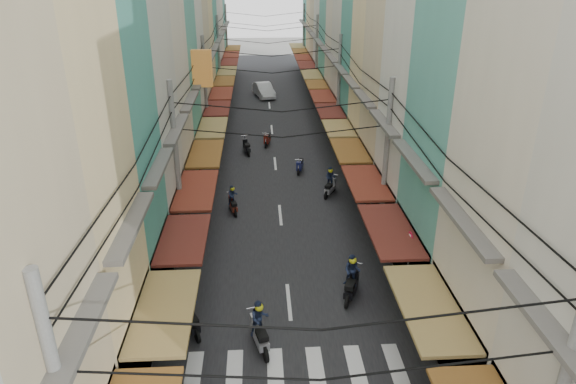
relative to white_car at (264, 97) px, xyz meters
name	(u,v)px	position (x,y,z in m)	size (l,w,h in m)	color
ground	(286,275)	(0.47, -33.58, 0.00)	(160.00, 160.00, 0.00)	slate
road	(273,137)	(0.47, -13.58, 0.01)	(10.00, 80.00, 0.02)	black
sidewalk_left	(191,138)	(-6.03, -13.58, 0.03)	(3.00, 80.00, 0.06)	gray
sidewalk_right	(353,135)	(6.97, -13.58, 0.03)	(3.00, 80.00, 0.06)	gray
crosswalk	(296,372)	(0.47, -39.58, 0.03)	(7.55, 2.40, 0.01)	silver
building_row_left	(152,13)	(-7.45, -17.01, 9.78)	(7.80, 67.67, 23.70)	beige
building_row_right	(390,18)	(8.39, -17.13, 9.41)	(7.80, 68.98, 22.59)	teal
utility_poles	(274,65)	(0.47, -18.56, 6.59)	(10.20, 66.13, 8.20)	gray
white_car	(264,97)	(0.00, 0.00, 0.00)	(5.11, 2.00, 1.80)	silver
bicycle	(419,261)	(6.77, -32.75, 0.00)	(0.62, 1.65, 1.13)	black
moving_scooters	(278,228)	(0.23, -30.17, 0.56)	(7.43, 24.63, 2.02)	black
parked_scooters	(411,320)	(4.98, -37.62, 0.48)	(12.94, 15.05, 1.00)	black
pedestrians	(205,250)	(-3.16, -32.91, 1.04)	(12.79, 21.48, 2.24)	black
market_umbrella	(443,250)	(6.62, -35.68, 2.34)	(2.52, 2.52, 2.65)	#B2B2B7
traffic_sign	(409,251)	(5.25, -35.71, 2.35)	(0.10, 0.70, 3.19)	gray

